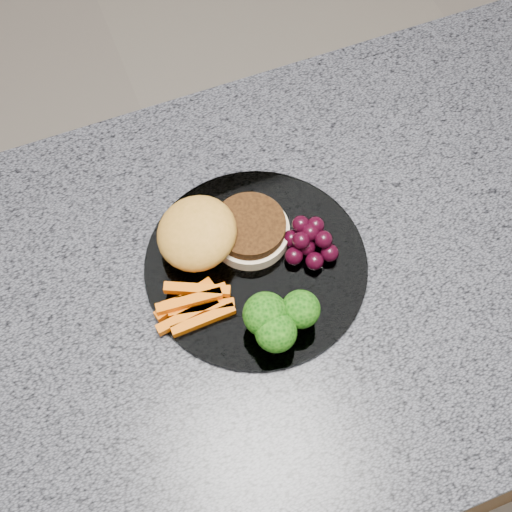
{
  "coord_description": "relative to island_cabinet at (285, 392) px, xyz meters",
  "views": [
    {
      "loc": [
        -0.18,
        -0.32,
        1.64
      ],
      "look_at": [
        -0.04,
        0.03,
        0.93
      ],
      "focal_mm": 50.0,
      "sensor_mm": 36.0,
      "label": 1
    }
  ],
  "objects": [
    {
      "name": "plate",
      "position": [
        -0.04,
        0.03,
        0.47
      ],
      "size": [
        0.26,
        0.26,
        0.01
      ],
      "primitive_type": "cylinder",
      "color": "white",
      "rests_on": "countertop"
    },
    {
      "name": "grape_bunch",
      "position": [
        0.02,
        0.03,
        0.49
      ],
      "size": [
        0.06,
        0.06,
        0.04
      ],
      "rotation": [
        0.0,
        0.0,
        -0.06
      ],
      "color": "black",
      "rests_on": "plate"
    },
    {
      "name": "countertop",
      "position": [
        0.0,
        0.0,
        0.45
      ],
      "size": [
        1.2,
        0.6,
        0.04
      ],
      "primitive_type": "cube",
      "color": "#51535C",
      "rests_on": "island_cabinet"
    },
    {
      "name": "island_cabinet",
      "position": [
        0.0,
        0.0,
        0.0
      ],
      "size": [
        1.2,
        0.6,
        0.86
      ],
      "primitive_type": "cube",
      "color": "brown",
      "rests_on": "ground"
    },
    {
      "name": "broccoli",
      "position": [
        -0.05,
        -0.06,
        0.51
      ],
      "size": [
        0.08,
        0.07,
        0.06
      ],
      "rotation": [
        0.0,
        0.0,
        -0.4
      ],
      "color": "olive",
      "rests_on": "plate"
    },
    {
      "name": "burger",
      "position": [
        -0.08,
        0.07,
        0.5
      ],
      "size": [
        0.16,
        0.11,
        0.05
      ],
      "rotation": [
        0.0,
        0.0,
        0.07
      ],
      "color": "beige",
      "rests_on": "plate"
    },
    {
      "name": "carrot_sticks",
      "position": [
        -0.13,
        0.0,
        0.48
      ],
      "size": [
        0.09,
        0.06,
        0.02
      ],
      "rotation": [
        0.0,
        0.0,
        -0.36
      ],
      "color": "#DF5D03",
      "rests_on": "plate"
    }
  ]
}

